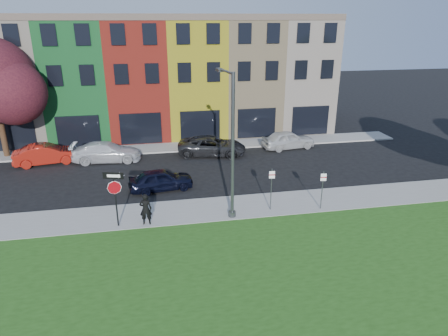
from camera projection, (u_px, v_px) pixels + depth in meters
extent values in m
plane|color=black|center=(243.00, 236.00, 19.94)|extent=(120.00, 120.00, 0.00)
cube|color=gray|center=(265.00, 205.00, 23.02)|extent=(40.00, 3.00, 0.12)
cube|color=gray|center=(167.00, 148.00, 33.18)|extent=(40.00, 2.40, 0.12)
cube|color=#BBAE9B|center=(23.00, 81.00, 35.05)|extent=(5.00, 10.00, 10.00)
cube|color=#238239|center=(82.00, 79.00, 35.92)|extent=(5.00, 10.00, 10.00)
cube|color=#AE281D|center=(139.00, 78.00, 36.78)|extent=(5.00, 10.00, 10.00)
cube|color=yellow|center=(192.00, 76.00, 37.65)|extent=(5.00, 10.00, 10.00)
cube|color=tan|center=(244.00, 75.00, 38.52)|extent=(5.00, 10.00, 10.00)
cube|color=beige|center=(293.00, 74.00, 39.38)|extent=(5.00, 10.00, 10.00)
cube|color=black|center=(171.00, 127.00, 33.81)|extent=(30.00, 0.12, 2.60)
cylinder|color=black|center=(116.00, 200.00, 20.13)|extent=(0.08, 0.08, 2.88)
cylinder|color=white|center=(114.00, 188.00, 19.86)|extent=(0.70, 0.22, 0.72)
cylinder|color=maroon|center=(114.00, 188.00, 19.84)|extent=(0.66, 0.20, 0.68)
cube|color=black|center=(113.00, 176.00, 19.64)|extent=(1.02, 0.32, 0.34)
cube|color=white|center=(113.00, 176.00, 19.61)|extent=(0.64, 0.20, 0.14)
imported|color=black|center=(146.00, 209.00, 20.52)|extent=(0.69, 0.51, 1.71)
imported|color=black|center=(161.00, 180.00, 25.01)|extent=(2.79, 4.46, 1.36)
imported|color=maroon|center=(47.00, 154.00, 29.46)|extent=(3.30, 5.16, 1.51)
imported|color=silver|center=(107.00, 152.00, 30.00)|extent=(2.56, 5.27, 1.47)
imported|color=black|center=(212.00, 146.00, 31.38)|extent=(4.65, 6.33, 1.48)
imported|color=silver|center=(288.00, 140.00, 32.97)|extent=(2.94, 4.86, 1.49)
cylinder|color=#4C4F51|center=(233.00, 149.00, 20.25)|extent=(0.18, 0.18, 7.68)
cylinder|color=#4C4F51|center=(232.00, 214.00, 21.56)|extent=(0.40, 0.40, 0.30)
cylinder|color=#4C4F51|center=(226.00, 71.00, 19.81)|extent=(0.41, 2.00, 0.12)
cube|color=#4C4F51|center=(219.00, 70.00, 20.80)|extent=(0.33, 0.58, 0.16)
cylinder|color=#4C4F51|center=(271.00, 189.00, 21.95)|extent=(0.05, 0.05, 2.45)
cube|color=white|center=(272.00, 175.00, 21.61)|extent=(0.32, 0.05, 0.42)
cube|color=maroon|center=(272.00, 175.00, 21.59)|extent=(0.32, 0.04, 0.06)
cylinder|color=#4C4F51|center=(322.00, 190.00, 22.10)|extent=(0.05, 0.05, 2.22)
cube|color=white|center=(324.00, 177.00, 21.79)|extent=(0.32, 0.06, 0.42)
cube|color=maroon|center=(324.00, 177.00, 21.77)|extent=(0.32, 0.05, 0.06)
cylinder|color=black|center=(3.00, 133.00, 30.46)|extent=(0.44, 0.44, 3.61)
sphere|color=black|center=(13.00, 93.00, 28.74)|extent=(4.67, 4.67, 4.67)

